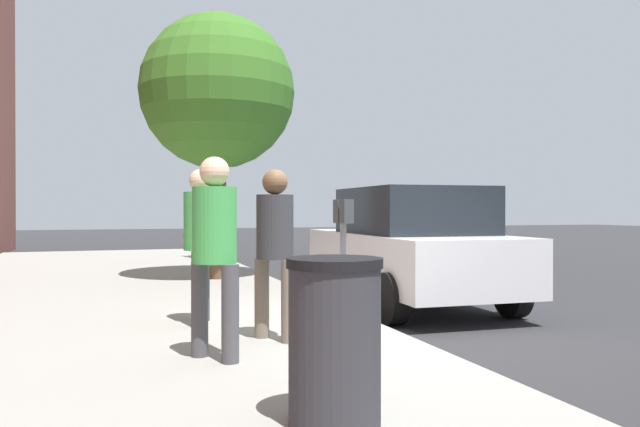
# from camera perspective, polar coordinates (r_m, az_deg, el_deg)

# --- Properties ---
(ground_plane) EXTENTS (80.00, 80.00, 0.00)m
(ground_plane) POSITION_cam_1_polar(r_m,az_deg,el_deg) (7.35, 5.11, -11.00)
(ground_plane) COLOR #2B2B2D
(ground_plane) RESTS_ON ground
(sidewalk_slab) EXTENTS (28.00, 6.00, 0.15)m
(sidewalk_slab) POSITION_cam_1_polar(r_m,az_deg,el_deg) (6.74, -19.45, -11.42)
(sidewalk_slab) COLOR gray
(sidewalk_slab) RESTS_ON ground_plane
(parking_meter) EXTENTS (0.36, 0.12, 1.41)m
(parking_meter) POSITION_cam_1_polar(r_m,az_deg,el_deg) (6.76, 2.16, -2.04)
(parking_meter) COLOR gray
(parking_meter) RESTS_ON sidewalk_slab
(pedestrian_at_meter) EXTENTS (0.46, 0.37, 1.70)m
(pedestrian_at_meter) POSITION_cam_1_polar(r_m,az_deg,el_deg) (6.18, -4.17, -2.50)
(pedestrian_at_meter) COLOR #726656
(pedestrian_at_meter) RESTS_ON sidewalk_slab
(pedestrian_bystander) EXTENTS (0.47, 0.38, 1.76)m
(pedestrian_bystander) POSITION_cam_1_polar(r_m,az_deg,el_deg) (5.43, -9.69, -2.43)
(pedestrian_bystander) COLOR #47474C
(pedestrian_bystander) RESTS_ON sidewalk_slab
(parking_officer) EXTENTS (0.52, 0.38, 1.76)m
(parking_officer) POSITION_cam_1_polar(r_m,az_deg,el_deg) (7.17, -10.93, -1.73)
(parking_officer) COLOR #47474C
(parking_officer) RESTS_ON sidewalk_slab
(parked_sedan_near) EXTENTS (4.45, 2.08, 1.77)m
(parked_sedan_near) POSITION_cam_1_polar(r_m,az_deg,el_deg) (9.44, 8.20, -2.99)
(parked_sedan_near) COLOR silver
(parked_sedan_near) RESTS_ON ground_plane
(street_tree) EXTENTS (2.88, 2.88, 4.94)m
(street_tree) POSITION_cam_1_polar(r_m,az_deg,el_deg) (11.95, -9.41, 10.90)
(street_tree) COLOR brown
(street_tree) RESTS_ON sidewalk_slab
(traffic_signal) EXTENTS (0.24, 0.44, 3.60)m
(traffic_signal) POSITION_cam_1_polar(r_m,az_deg,el_deg) (16.27, -10.44, 4.36)
(traffic_signal) COLOR black
(traffic_signal) RESTS_ON sidewalk_slab
(trash_bin) EXTENTS (0.59, 0.59, 1.01)m
(trash_bin) POSITION_cam_1_polar(r_m,az_deg,el_deg) (3.82, 1.35, -11.63)
(trash_bin) COLOR #2D2D33
(trash_bin) RESTS_ON sidewalk_slab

